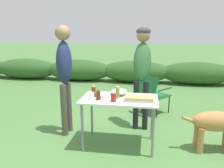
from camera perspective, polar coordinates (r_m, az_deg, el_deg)
ground_plane at (r=3.46m, az=1.85°, el=-15.52°), size 60.00×60.00×0.00m
shrub_hedge at (r=7.47m, az=6.15°, el=3.26°), size 14.40×0.90×0.73m
folding_table at (r=3.19m, az=1.94°, el=-5.05°), size 1.10×0.64×0.74m
food_tray at (r=3.09m, az=7.11°, el=-3.79°), size 0.44×0.24×0.06m
plate_stack at (r=3.23m, az=-2.34°, el=-3.01°), size 0.21×0.21×0.04m
mixing_bowl at (r=3.32m, az=1.85°, el=-2.04°), size 0.25×0.25×0.10m
paper_cup_stack at (r=3.10m, az=-5.39°, el=-3.18°), size 0.08×0.08×0.10m
ketchup_bottle at (r=3.00m, az=0.38°, el=-3.18°), size 0.07×0.07×0.16m
beer_bottle at (r=3.23m, az=-4.81°, el=-1.73°), size 0.06×0.06×0.20m
relish_jar at (r=3.15m, az=1.48°, el=-2.23°), size 0.06×0.06×0.18m
bbq_sauce_bottle at (r=3.08m, az=-3.62°, el=-2.85°), size 0.06×0.06×0.15m
standing_person_with_beanie at (r=3.81m, az=7.92°, el=5.58°), size 0.31×0.49×1.76m
standing_person_in_gray_fleece at (r=3.57m, az=-12.33°, el=3.96°), size 0.26×0.34×1.78m
dog at (r=3.47m, az=26.37°, el=-8.96°), size 1.03×0.36×0.66m
camp_chair_green_behind_table at (r=4.57m, az=10.55°, el=-2.13°), size 0.73×0.75×0.83m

